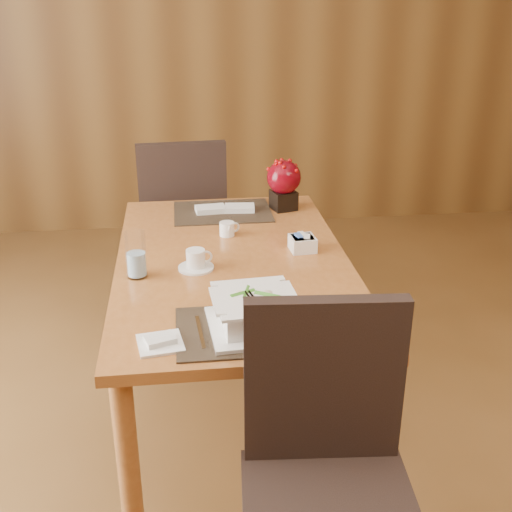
{
  "coord_description": "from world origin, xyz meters",
  "views": [
    {
      "loc": [
        -0.19,
        -1.68,
        1.76
      ],
      "look_at": [
        0.06,
        0.35,
        0.87
      ],
      "focal_mm": 45.0,
      "sensor_mm": 36.0,
      "label": 1
    }
  ],
  "objects": [
    {
      "name": "placemat_near",
      "position": [
        0.0,
        0.05,
        0.75
      ],
      "size": [
        0.45,
        0.33,
        0.01
      ],
      "primitive_type": "cube",
      "color": "black",
      "rests_on": "dining_table"
    },
    {
      "name": "placemat_far",
      "position": [
        0.0,
        1.15,
        0.75
      ],
      "size": [
        0.45,
        0.33,
        0.01
      ],
      "primitive_type": "cube",
      "color": "black",
      "rests_on": "dining_table"
    },
    {
      "name": "water_glass",
      "position": [
        -0.36,
        0.49,
        0.84
      ],
      "size": [
        0.1,
        0.1,
        0.17
      ],
      "primitive_type": "cylinder",
      "rotation": [
        0.0,
        0.0,
        -0.31
      ],
      "color": "silver",
      "rests_on": "dining_table"
    },
    {
      "name": "far_chair",
      "position": [
        -0.19,
        1.6,
        0.57
      ],
      "size": [
        0.5,
        0.5,
        1.01
      ],
      "rotation": [
        0.0,
        0.0,
        3.2
      ],
      "color": "black",
      "rests_on": "ground"
    },
    {
      "name": "napkins_far",
      "position": [
        0.02,
        1.15,
        0.77
      ],
      "size": [
        0.27,
        0.1,
        0.02
      ],
      "primitive_type": null,
      "rotation": [
        0.0,
        0.0,
        -0.01
      ],
      "color": "silver",
      "rests_on": "dining_table"
    },
    {
      "name": "creamer_jug",
      "position": [
        -0.0,
        0.86,
        0.78
      ],
      "size": [
        0.1,
        0.1,
        0.06
      ],
      "primitive_type": null,
      "rotation": [
        0.0,
        0.0,
        0.26
      ],
      "color": "white",
      "rests_on": "dining_table"
    },
    {
      "name": "sugar_caddy",
      "position": [
        0.29,
        0.66,
        0.78
      ],
      "size": [
        0.11,
        0.11,
        0.06
      ],
      "primitive_type": "cube",
      "rotation": [
        0.0,
        0.0,
        0.09
      ],
      "color": "white",
      "rests_on": "dining_table"
    },
    {
      "name": "back_wall",
      "position": [
        0.0,
        3.0,
        1.4
      ],
      "size": [
        5.0,
        0.02,
        2.8
      ],
      "primitive_type": "cube",
      "color": "brown",
      "rests_on": "ground"
    },
    {
      "name": "dining_table",
      "position": [
        0.0,
        0.6,
        0.65
      ],
      "size": [
        0.9,
        1.5,
        0.75
      ],
      "color": "#A7632E",
      "rests_on": "ground"
    },
    {
      "name": "near_chair",
      "position": [
        0.17,
        -0.35,
        0.56
      ],
      "size": [
        0.5,
        0.5,
        0.99
      ],
      "rotation": [
        0.0,
        0.0,
        -0.08
      ],
      "color": "black",
      "rests_on": "ground"
    },
    {
      "name": "bread_plate",
      "position": [
        -0.27,
        -0.0,
        0.75
      ],
      "size": [
        0.15,
        0.15,
        0.01
      ],
      "primitive_type": "cube",
      "rotation": [
        0.0,
        0.0,
        0.16
      ],
      "color": "white",
      "rests_on": "dining_table"
    },
    {
      "name": "soup_setting",
      "position": [
        0.02,
        0.06,
        0.81
      ],
      "size": [
        0.3,
        0.3,
        0.11
      ],
      "rotation": [
        0.0,
        0.0,
        0.07
      ],
      "color": "white",
      "rests_on": "dining_table"
    },
    {
      "name": "berry_decor",
      "position": [
        0.29,
        1.16,
        0.88
      ],
      "size": [
        0.16,
        0.16,
        0.24
      ],
      "rotation": [
        0.0,
        0.0,
        0.27
      ],
      "color": "black",
      "rests_on": "dining_table"
    },
    {
      "name": "coffee_cup",
      "position": [
        -0.15,
        0.53,
        0.78
      ],
      "size": [
        0.14,
        0.14,
        0.08
      ],
      "rotation": [
        0.0,
        0.0,
        0.13
      ],
      "color": "white",
      "rests_on": "dining_table"
    }
  ]
}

